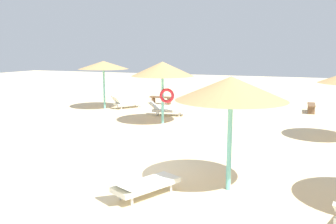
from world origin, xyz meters
TOP-DOWN VIEW (x-y plane):
  - ground_plane at (0.00, 0.00)m, footprint 80.00×80.00m
  - parasol_0 at (-6.60, 9.08)m, footprint 2.94×2.94m
  - parasol_3 at (3.13, -0.65)m, footprint 2.72×2.72m
  - parasol_4 at (-1.64, 6.34)m, footprint 2.95×2.95m
  - lounger_0 at (-5.49, 9.75)m, footprint 1.52×1.91m
  - lounger_3 at (1.33, -1.90)m, footprint 1.40×1.99m
  - lounger_4 at (-2.31, 8.38)m, footprint 1.97×1.02m
  - bench_0 at (4.90, 12.32)m, footprint 0.45×1.51m
  - bench_1 at (-4.21, 12.11)m, footprint 1.50×0.41m

SIDE VIEW (x-z plane):
  - ground_plane at x=0.00m, z-range 0.00..0.00m
  - lounger_3 at x=1.33m, z-range -0.02..0.65m
  - lounger_4 at x=-2.31m, z-range -0.05..0.69m
  - lounger_0 at x=-5.49m, z-range -0.07..0.72m
  - bench_0 at x=4.90m, z-range 0.10..0.59m
  - bench_1 at x=-4.21m, z-range 0.10..0.59m
  - parasol_3 at x=3.13m, z-range 1.13..3.98m
  - parasol_4 at x=-1.64m, z-range 1.11..4.06m
  - parasol_0 at x=-6.60m, z-range 1.18..4.01m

